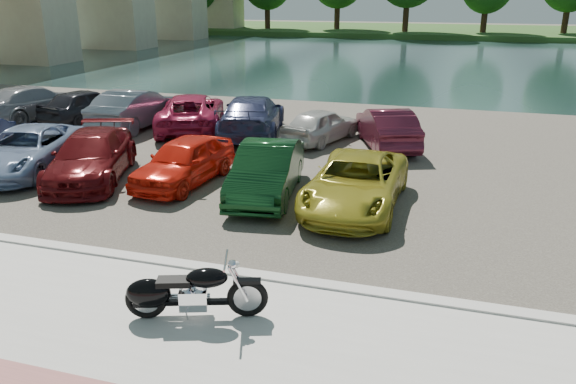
% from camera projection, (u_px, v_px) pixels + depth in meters
% --- Properties ---
extents(ground, '(200.00, 200.00, 0.00)m').
position_uv_depth(ground, '(190.00, 334.00, 8.96)').
color(ground, '#595447').
rests_on(ground, ground).
extents(promenade, '(60.00, 6.00, 0.10)m').
position_uv_depth(promenade, '(158.00, 370.00, 8.04)').
color(promenade, '#B9B5AE').
rests_on(promenade, ground).
extents(kerb, '(60.00, 0.30, 0.14)m').
position_uv_depth(kerb, '(236.00, 274.00, 10.74)').
color(kerb, '#B9B5AE').
rests_on(kerb, ground).
extents(parking_lot, '(60.00, 18.00, 0.04)m').
position_uv_depth(parking_lot, '(335.00, 154.00, 18.87)').
color(parking_lot, '#3D3832').
rests_on(parking_lot, ground).
extents(river, '(120.00, 40.00, 0.00)m').
position_uv_depth(river, '(412.00, 60.00, 45.03)').
color(river, '#172A29').
rests_on(river, ground).
extents(far_bank, '(120.00, 24.00, 0.60)m').
position_uv_depth(far_bank, '(433.00, 31.00, 73.79)').
color(far_bank, '#2B4B1A').
rests_on(far_bank, ground).
extents(motorcycle, '(2.25, 1.05, 1.05)m').
position_uv_depth(motorcycle, '(183.00, 292.00, 9.11)').
color(motorcycle, black).
rests_on(motorcycle, promenade).
extents(car_2, '(3.17, 5.10, 1.31)m').
position_uv_depth(car_2, '(27.00, 150.00, 16.76)').
color(car_2, '#7A8EB2').
rests_on(car_2, parking_lot).
extents(car_3, '(3.36, 5.00, 1.35)m').
position_uv_depth(car_3, '(91.00, 157.00, 16.02)').
color(car_3, '#550C0E').
rests_on(car_3, parking_lot).
extents(car_4, '(1.90, 3.97, 1.31)m').
position_uv_depth(car_4, '(184.00, 161.00, 15.71)').
color(car_4, red).
rests_on(car_4, parking_lot).
extents(car_5, '(2.02, 4.34, 1.38)m').
position_uv_depth(car_5, '(267.00, 171.00, 14.73)').
color(car_5, '#0E3617').
rests_on(car_5, parking_lot).
extents(car_6, '(2.24, 4.72, 1.30)m').
position_uv_depth(car_6, '(356.00, 183.00, 13.94)').
color(car_6, '#A49A25').
rests_on(car_6, parking_lot).
extents(car_7, '(3.04, 5.21, 1.42)m').
position_uv_depth(car_7, '(34.00, 102.00, 23.70)').
color(car_7, gray).
rests_on(car_7, parking_lot).
extents(car_8, '(2.41, 4.31, 1.39)m').
position_uv_depth(car_8, '(86.00, 105.00, 23.27)').
color(car_8, black).
rests_on(car_8, parking_lot).
extents(car_9, '(1.63, 4.63, 1.52)m').
position_uv_depth(car_9, '(135.00, 108.00, 22.20)').
color(car_9, slate).
rests_on(car_9, parking_lot).
extents(car_10, '(3.99, 5.59, 1.41)m').
position_uv_depth(car_10, '(191.00, 112.00, 21.83)').
color(car_10, '#A21B40').
rests_on(car_10, parking_lot).
extents(car_11, '(3.16, 5.51, 1.50)m').
position_uv_depth(car_11, '(252.00, 116.00, 20.96)').
color(car_11, navy).
rests_on(car_11, parking_lot).
extents(car_12, '(2.52, 3.85, 1.22)m').
position_uv_depth(car_12, '(321.00, 125.00, 20.15)').
color(car_12, beige).
rests_on(car_12, parking_lot).
extents(car_13, '(2.83, 4.38, 1.36)m').
position_uv_depth(car_13, '(387.00, 128.00, 19.43)').
color(car_13, '#501525').
rests_on(car_13, parking_lot).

